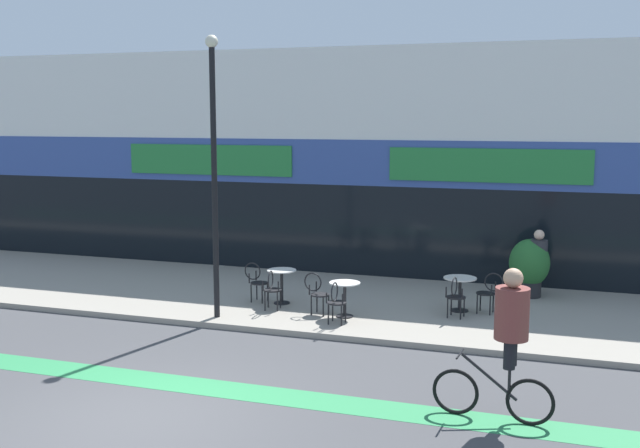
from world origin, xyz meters
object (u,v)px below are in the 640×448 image
(cafe_chair_0_near, at_px, (272,287))
(cafe_chair_2_near, at_px, (455,294))
(bistro_table_2, at_px, (460,287))
(cafe_chair_2_side, at_px, (489,290))
(bistro_table_0, at_px, (282,280))
(planter_pot, at_px, (529,266))
(cafe_chair_1_near, at_px, (336,300))
(cafe_chair_1_side, at_px, (317,291))
(cafe_chair_0_side, at_px, (256,279))
(pedestrian_near_end, at_px, (538,257))
(bistro_table_1, at_px, (345,292))
(lamp_post, at_px, (214,160))
(cyclist_0, at_px, (508,331))

(cafe_chair_0_near, relative_size, cafe_chair_2_near, 1.00)
(bistro_table_2, bearing_deg, cafe_chair_2_side, -0.93)
(bistro_table_0, relative_size, planter_pot, 0.57)
(cafe_chair_1_near, bearing_deg, cafe_chair_1_side, 45.42)
(cafe_chair_0_near, xyz_separation_m, cafe_chair_2_near, (3.90, 0.61, 0.00))
(cafe_chair_1_side, bearing_deg, bistro_table_2, 29.94)
(cafe_chair_0_side, distance_m, pedestrian_near_end, 6.58)
(bistro_table_1, height_order, planter_pot, planter_pot)
(bistro_table_2, relative_size, lamp_post, 0.13)
(cafe_chair_2_near, bearing_deg, cafe_chair_1_near, 126.27)
(bistro_table_1, distance_m, cafe_chair_1_side, 0.63)
(cafe_chair_1_near, bearing_deg, cafe_chair_2_near, -59.99)
(lamp_post, bearing_deg, pedestrian_near_end, 31.96)
(planter_pot, bearing_deg, bistro_table_2, -125.96)
(cafe_chair_0_side, distance_m, cyclist_0, 7.76)
(cafe_chair_2_side, bearing_deg, cafe_chair_1_side, 27.03)
(bistro_table_2, bearing_deg, cafe_chair_1_near, -140.21)
(bistro_table_2, relative_size, pedestrian_near_end, 0.47)
(planter_pot, relative_size, pedestrian_near_end, 0.85)
(cafe_chair_1_near, height_order, pedestrian_near_end, pedestrian_near_end)
(cafe_chair_1_side, bearing_deg, bistro_table_0, 155.85)
(cafe_chair_0_side, relative_size, cafe_chair_2_side, 1.00)
(lamp_post, bearing_deg, cafe_chair_2_side, 21.12)
(planter_pot, distance_m, lamp_post, 7.78)
(cafe_chair_2_near, xyz_separation_m, lamp_post, (-4.80, -1.48, 2.81))
(lamp_post, xyz_separation_m, pedestrian_near_end, (6.35, 3.96, -2.38))
(cafe_chair_0_side, distance_m, cafe_chair_2_near, 4.54)
(bistro_table_1, bearing_deg, cyclist_0, -49.39)
(cafe_chair_2_near, relative_size, planter_pot, 0.66)
(bistro_table_2, height_order, cafe_chair_2_near, cafe_chair_2_near)
(cafe_chair_1_near, height_order, cafe_chair_2_side, same)
(bistro_table_1, bearing_deg, planter_pot, 40.84)
(cafe_chair_1_side, height_order, cafe_chair_2_side, same)
(cafe_chair_2_side, distance_m, pedestrian_near_end, 2.13)
(cafe_chair_1_near, xyz_separation_m, cafe_chair_2_side, (2.87, 1.86, 0.00))
(cafe_chair_2_side, distance_m, cyclist_0, 5.61)
(cafe_chair_1_near, bearing_deg, cyclist_0, -133.96)
(bistro_table_1, xyz_separation_m, cyclist_0, (3.66, -4.27, 0.69))
(bistro_table_1, relative_size, cafe_chair_2_near, 0.83)
(bistro_table_0, height_order, cafe_chair_1_side, cafe_chair_1_side)
(cafe_chair_2_side, bearing_deg, bistro_table_2, 6.78)
(cafe_chair_2_side, bearing_deg, lamp_post, 28.83)
(cafe_chair_0_near, distance_m, planter_pot, 6.11)
(bistro_table_2, height_order, cyclist_0, cyclist_0)
(cafe_chair_0_near, xyz_separation_m, planter_pot, (5.26, 3.10, 0.21))
(cafe_chair_0_side, xyz_separation_m, cyclist_0, (5.96, -4.91, 0.70))
(cafe_chair_1_side, bearing_deg, cafe_chair_0_side, 166.01)
(bistro_table_0, relative_size, lamp_post, 0.13)
(cafe_chair_1_side, distance_m, pedestrian_near_end, 5.41)
(cafe_chair_0_side, bearing_deg, cafe_chair_2_near, 3.62)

